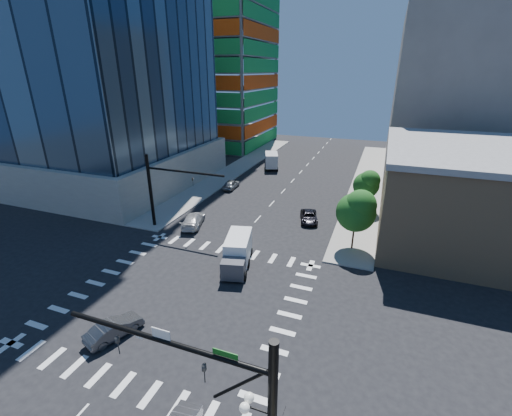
% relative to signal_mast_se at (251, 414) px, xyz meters
% --- Properties ---
extents(ground, '(160.00, 160.00, 0.00)m').
position_rel_signal_mast_se_xyz_m(ground, '(-10.60, 11.50, -5.01)').
color(ground, black).
rests_on(ground, ground).
extents(road_markings, '(20.00, 20.00, 0.01)m').
position_rel_signal_mast_se_xyz_m(road_markings, '(-10.60, 11.50, -5.00)').
color(road_markings, silver).
rests_on(road_markings, ground).
extents(sidewalk_ne, '(5.00, 60.00, 0.15)m').
position_rel_signal_mast_se_xyz_m(sidewalk_ne, '(1.90, 51.50, -4.93)').
color(sidewalk_ne, gray).
rests_on(sidewalk_ne, ground).
extents(sidewalk_nw, '(5.00, 60.00, 0.15)m').
position_rel_signal_mast_se_xyz_m(sidewalk_nw, '(-23.10, 51.50, -4.93)').
color(sidewalk_nw, gray).
rests_on(sidewalk_nw, ground).
extents(construction_building, '(25.16, 34.50, 70.60)m').
position_rel_signal_mast_se_xyz_m(construction_building, '(-38.02, 73.43, 19.60)').
color(construction_building, slate).
rests_on(construction_building, ground).
extents(commercial_building, '(20.50, 22.50, 10.60)m').
position_rel_signal_mast_se_xyz_m(commercial_building, '(14.40, 33.50, 0.31)').
color(commercial_building, tan).
rests_on(commercial_building, ground).
extents(bg_building_ne, '(24.00, 30.00, 28.00)m').
position_rel_signal_mast_se_xyz_m(bg_building_ne, '(16.40, 66.50, 8.99)').
color(bg_building_ne, slate).
rests_on(bg_building_ne, ground).
extents(signal_mast_se, '(10.51, 2.48, 9.00)m').
position_rel_signal_mast_se_xyz_m(signal_mast_se, '(0.00, 0.00, 0.00)').
color(signal_mast_se, black).
rests_on(signal_mast_se, sidewalk_se).
extents(signal_mast_nw, '(10.20, 0.40, 9.00)m').
position_rel_signal_mast_se_xyz_m(signal_mast_nw, '(-20.60, 23.00, 0.49)').
color(signal_mast_nw, black).
rests_on(signal_mast_nw, sidewalk_nw).
extents(tree_south, '(4.16, 4.16, 6.82)m').
position_rel_signal_mast_se_xyz_m(tree_south, '(2.03, 25.40, -0.32)').
color(tree_south, '#382316').
rests_on(tree_south, sidewalk_ne).
extents(tree_north, '(3.54, 3.52, 5.78)m').
position_rel_signal_mast_se_xyz_m(tree_north, '(2.33, 37.40, -1.02)').
color(tree_north, '#382316').
rests_on(tree_north, sidewalk_ne).
extents(car_nb_far, '(3.22, 4.96, 1.27)m').
position_rel_signal_mast_se_xyz_m(car_nb_far, '(-4.14, 31.16, -4.37)').
color(car_nb_far, black).
rests_on(car_nb_far, ground).
extents(car_sb_near, '(3.63, 5.77, 1.56)m').
position_rel_signal_mast_se_xyz_m(car_sb_near, '(-17.53, 24.78, -4.23)').
color(car_sb_near, silver).
rests_on(car_sb_near, ground).
extents(car_sb_mid, '(1.94, 4.39, 1.47)m').
position_rel_signal_mast_se_xyz_m(car_sb_mid, '(-19.10, 39.78, -4.27)').
color(car_sb_mid, '#919498').
rests_on(car_sb_mid, ground).
extents(car_sb_cross, '(2.78, 4.40, 1.37)m').
position_rel_signal_mast_se_xyz_m(car_sb_cross, '(-13.06, 5.71, -4.32)').
color(car_sb_cross, '#48494D').
rests_on(car_sb_cross, ground).
extents(box_truck_near, '(3.76, 6.14, 3.00)m').
position_rel_signal_mast_se_xyz_m(box_truck_near, '(-8.40, 17.64, -3.68)').
color(box_truck_near, black).
rests_on(box_truck_near, ground).
extents(box_truck_far, '(4.43, 6.50, 3.14)m').
position_rel_signal_mast_se_xyz_m(box_truck_far, '(-16.94, 54.51, -3.62)').
color(box_truck_far, black).
rests_on(box_truck_far, ground).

